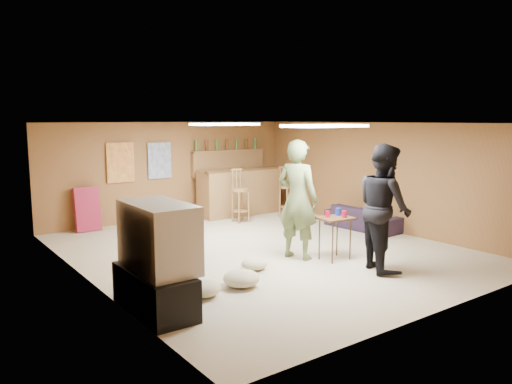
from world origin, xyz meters
TOP-DOWN VIEW (x-y plane):
  - ground at (0.00, 0.00)m, footprint 7.00×7.00m
  - ceiling at (0.00, 0.00)m, footprint 6.00×7.00m
  - wall_back at (0.00, 3.50)m, footprint 6.00×0.02m
  - wall_front at (0.00, -3.50)m, footprint 6.00×0.02m
  - wall_left at (-3.00, 0.00)m, footprint 0.02×7.00m
  - wall_right at (3.00, 0.00)m, footprint 0.02×7.00m
  - tv_stand at (-2.72, -1.50)m, footprint 0.55×1.30m
  - dvd_box at (-2.50, -1.50)m, footprint 0.35×0.50m
  - tv_body at (-2.65, -1.50)m, footprint 0.60×1.10m
  - tv_screen at (-2.34, -1.50)m, footprint 0.02×0.95m
  - bar_counter at (1.50, 2.95)m, footprint 2.00×0.60m
  - bar_lip at (1.50, 2.70)m, footprint 2.10×0.12m
  - bar_shelf at (1.50, 3.40)m, footprint 2.00×0.18m
  - bar_backing at (1.50, 3.42)m, footprint 2.00×0.14m
  - poster_left at (-1.20, 3.46)m, footprint 0.60×0.03m
  - poster_right at (-0.30, 3.46)m, footprint 0.55×0.03m
  - folding_chair_stack at (-2.00, 3.30)m, footprint 0.50×0.26m
  - ceiling_panel_front at (0.00, -1.50)m, footprint 1.20×0.60m
  - ceiling_panel_back at (0.00, 1.20)m, footprint 1.20×0.60m
  - person_olive at (0.16, -0.73)m, footprint 0.68×0.83m
  - person_black at (0.80, -1.98)m, footprint 1.05×1.15m
  - sofa at (2.70, 0.12)m, footprint 0.72×1.66m
  - tray_table at (0.59, -1.17)m, footprint 0.59×0.50m
  - cup_red_near at (0.48, -1.10)m, footprint 0.10×0.10m
  - cup_red_far at (0.68, -1.27)m, footprint 0.08×0.08m
  - cup_blue at (0.74, -1.08)m, footprint 0.11×0.11m
  - bar_stool_left at (1.02, 2.19)m, footprint 0.52×0.52m
  - bar_stool_right at (2.20, 1.98)m, footprint 0.40×0.40m
  - cushion_near_tv at (-1.39, -1.37)m, footprint 0.64×0.64m
  - cushion_mid at (-0.79, -0.84)m, footprint 0.50×0.50m
  - cushion_far at (-2.01, -1.39)m, footprint 0.57×0.57m
  - bottle_row at (1.44, 3.38)m, footprint 1.76×0.08m

SIDE VIEW (x-z plane):
  - ground at x=0.00m, z-range 0.00..0.00m
  - cushion_mid at x=-0.79m, z-range 0.00..0.18m
  - cushion_far at x=-2.01m, z-range 0.00..0.22m
  - cushion_near_tv at x=-1.39m, z-range 0.00..0.23m
  - dvd_box at x=-2.50m, z-range 0.11..0.19m
  - sofa at x=2.70m, z-range 0.00..0.48m
  - tv_stand at x=-2.72m, z-range 0.00..0.50m
  - tray_table at x=0.59m, z-range 0.00..0.70m
  - folding_chair_stack at x=-2.00m, z-range -0.01..0.91m
  - bar_counter at x=1.50m, z-range 0.00..1.10m
  - bar_stool_right at x=2.20m, z-range 0.00..1.12m
  - bar_stool_left at x=1.02m, z-range 0.00..1.23m
  - cup_red_near at x=0.48m, z-range 0.70..0.81m
  - cup_red_far at x=0.68m, z-range 0.70..0.81m
  - cup_blue at x=0.74m, z-range 0.70..0.82m
  - tv_body at x=-2.65m, z-range 0.50..1.30m
  - tv_screen at x=-2.34m, z-range 0.57..1.23m
  - person_black at x=0.80m, z-range 0.00..1.92m
  - person_olive at x=0.16m, z-range 0.00..1.95m
  - wall_back at x=0.00m, z-range 0.00..2.20m
  - wall_front at x=0.00m, z-range 0.00..2.20m
  - wall_left at x=-3.00m, z-range 0.00..2.20m
  - wall_right at x=3.00m, z-range 0.00..2.20m
  - bar_lip at x=1.50m, z-range 1.08..1.12m
  - bar_backing at x=1.50m, z-range 0.90..1.50m
  - poster_left at x=-1.20m, z-range 0.93..1.78m
  - poster_right at x=-0.30m, z-range 0.95..1.75m
  - bar_shelf at x=1.50m, z-range 1.48..1.52m
  - bottle_row at x=1.44m, z-range 1.52..1.78m
  - ceiling_panel_front at x=0.00m, z-range 2.15..2.19m
  - ceiling_panel_back at x=0.00m, z-range 2.15..2.19m
  - ceiling at x=0.00m, z-range 2.19..2.21m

